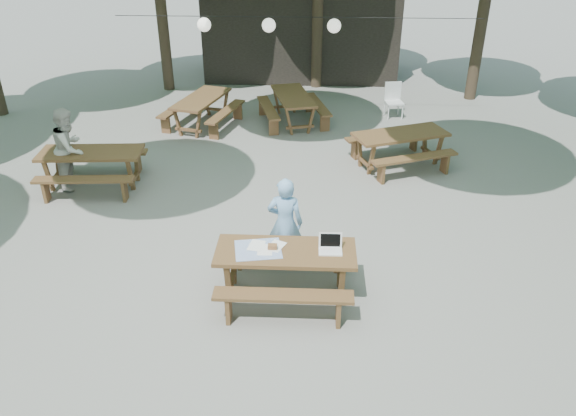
% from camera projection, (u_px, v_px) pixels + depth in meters
% --- Properties ---
extents(ground, '(80.00, 80.00, 0.00)m').
position_uv_depth(ground, '(255.00, 238.00, 9.66)').
color(ground, slate).
rests_on(ground, ground).
extents(pavilion, '(6.00, 3.00, 2.80)m').
position_uv_depth(pavilion, '(302.00, 30.00, 18.14)').
color(pavilion, black).
rests_on(pavilion, ground).
extents(main_picnic_table, '(2.00, 1.58, 0.75)m').
position_uv_depth(main_picnic_table, '(286.00, 271.00, 8.12)').
color(main_picnic_table, '#4F3A1B').
rests_on(main_picnic_table, ground).
extents(picnic_table_nw, '(2.06, 1.72, 0.75)m').
position_uv_depth(picnic_table_nw, '(93.00, 168.00, 11.24)').
color(picnic_table_nw, '#4F3A1B').
rests_on(picnic_table_nw, ground).
extents(picnic_table_ne, '(2.35, 2.17, 0.75)m').
position_uv_depth(picnic_table_ne, '(399.00, 149.00, 12.11)').
color(picnic_table_ne, '#4F3A1B').
rests_on(picnic_table_ne, ground).
extents(picnic_table_far_w, '(2.03, 2.25, 0.75)m').
position_uv_depth(picnic_table_far_w, '(202.00, 111.00, 14.24)').
color(picnic_table_far_w, '#4F3A1B').
rests_on(picnic_table_far_w, ground).
extents(picnic_table_far_e, '(2.01, 2.24, 0.75)m').
position_uv_depth(picnic_table_far_e, '(293.00, 108.00, 14.43)').
color(picnic_table_far_e, '#4F3A1B').
rests_on(picnic_table_far_e, ground).
extents(woman, '(0.58, 0.40, 1.51)m').
position_uv_depth(woman, '(285.00, 223.00, 8.60)').
color(woman, '#7AACDF').
rests_on(woman, ground).
extents(second_person, '(0.62, 0.80, 1.63)m').
position_uv_depth(second_person, '(70.00, 148.00, 11.05)').
color(second_person, beige).
rests_on(second_person, ground).
extents(plastic_chair, '(0.51, 0.51, 0.90)m').
position_uv_depth(plastic_chair, '(393.00, 107.00, 14.91)').
color(plastic_chair, silver).
rests_on(plastic_chair, ground).
extents(laptop, '(0.33, 0.26, 0.24)m').
position_uv_depth(laptop, '(330.00, 246.00, 7.93)').
color(laptop, white).
rests_on(laptop, main_picnic_table).
extents(tabletop_clutter, '(0.77, 0.65, 0.08)m').
position_uv_depth(tabletop_clutter, '(261.00, 249.00, 7.96)').
color(tabletop_clutter, '#345FB2').
rests_on(tabletop_clutter, main_picnic_table).
extents(paper_lanterns, '(9.00, 0.34, 0.38)m').
position_uv_depth(paper_lanterns, '(269.00, 25.00, 13.75)').
color(paper_lanterns, black).
rests_on(paper_lanterns, ground).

